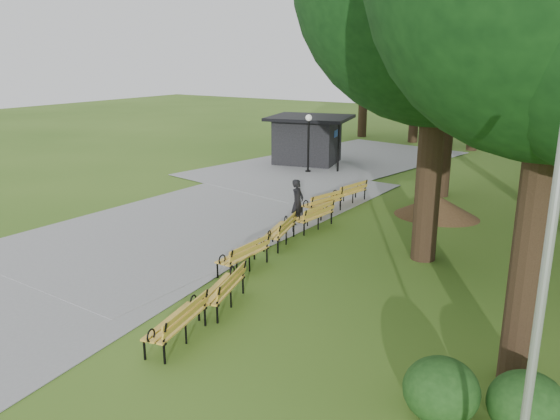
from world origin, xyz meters
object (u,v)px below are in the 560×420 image
Objects in this scene: bench_0 at (176,322)px; bench_2 at (243,255)px; lamp_post at (309,131)px; metal_pole at (534,352)px; kiosk at (307,140)px; bench_5 at (322,203)px; bench_4 at (313,216)px; person at (298,202)px; bench_1 at (222,289)px; bench_6 at (348,192)px; bench_3 at (279,230)px; dirt_mound at (437,206)px.

bench_2 is (-1.22, 3.92, 0.00)m from bench_0.
metal_pole is at bearing -53.77° from lamp_post.
bench_5 is at bearing -70.12° from kiosk.
metal_pole is 2.83× the size of bench_4.
bench_5 is (0.07, 1.60, -0.36)m from person.
kiosk is 2.16× the size of bench_4.
bench_1 is (-7.02, 3.43, -2.24)m from metal_pole.
metal_pole reaches higher than bench_2.
bench_1 is 10.19m from bench_6.
metal_pole is 13.04m from bench_4.
bench_5 is at bearing -155.82° from bench_4.
bench_3 is 1.00× the size of bench_4.
bench_1 is 1.00× the size of bench_5.
bench_1 is 4.64m from bench_3.
bench_6 is (4.33, -4.28, -1.66)m from lamp_post.
lamp_post reaches higher than bench_3.
kiosk is 2.16× the size of bench_2.
bench_4 is 3.66m from bench_6.
bench_5 is at bearing -150.70° from dirt_mound.
person is at bearing -167.38° from bench_2.
metal_pole is at bearing -69.14° from dirt_mound.
dirt_mound is 1.36× the size of bench_1.
lamp_post is 1.52× the size of bench_0.
person is 0.30× the size of metal_pole.
bench_1 is 1.00× the size of bench_2.
bench_2 is 7.98m from bench_6.
bench_4 is at bearing -72.25° from kiosk.
bench_3 and bench_6 have the same top height.
bench_0 is (7.54, -18.23, -0.85)m from kiosk.
lamp_post is 1.12× the size of dirt_mound.
lamp_post is 1.52× the size of bench_5.
metal_pole is 14.67m from bench_5.
bench_1 is at bearing -67.29° from lamp_post.
bench_2 is at bearing -172.26° from bench_1.
dirt_mound is 0.48× the size of metal_pole.
bench_5 is 1.97m from bench_6.
bench_0 and bench_1 have the same top height.
lamp_post is at bearing -133.80° from bench_5.
bench_3 is (4.70, -9.87, -1.66)m from lamp_post.
dirt_mound is 10.29m from bench_1.
bench_3 and bench_5 have the same top height.
bench_6 is (-0.38, 5.59, 0.00)m from bench_3.
bench_2 is at bearing 8.65° from bench_4.
kiosk is 15.67m from bench_2.
bench_1 is at bearing 1.31° from bench_3.
person is 3.60m from bench_6.
metal_pole reaches higher than lamp_post.
dirt_mound is 1.36× the size of bench_6.
bench_5 is at bearing 127.41° from metal_pole.
person reaches higher than bench_6.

